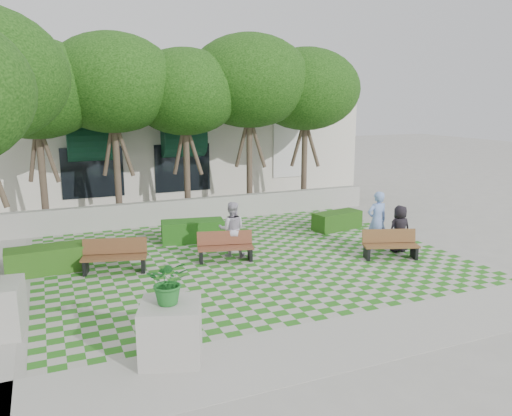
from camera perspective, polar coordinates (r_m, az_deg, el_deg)
name	(u,v)px	position (r m, az deg, el deg)	size (l,w,h in m)	color
ground	(261,268)	(14.26, 0.53, -6.85)	(90.00, 90.00, 0.00)	gray
lawn	(247,258)	(15.13, -1.00, -5.69)	(12.00, 12.00, 0.00)	#2B721E
sidewalk_south	(355,339)	(10.45, 11.28, -14.43)	(16.00, 2.00, 0.01)	#9E9B93
retaining_wall	(197,210)	(19.77, -6.71, -0.18)	(15.00, 0.36, 0.90)	#9E9B93
bench_east	(390,245)	(15.52, 15.09, -4.09)	(1.72, 1.06, 0.86)	brown
bench_mid	(225,247)	(14.79, -3.53, -4.48)	(1.72, 0.92, 0.86)	brown
bench_west	(115,257)	(14.34, -15.85, -5.36)	(1.83, 1.00, 0.91)	brown
hedge_east	(337,221)	(18.60, 9.25, -1.43)	(1.86, 0.74, 0.65)	#1E4612
hedge_midleft	(193,231)	(16.90, -7.23, -2.62)	(2.06, 0.82, 0.72)	#1C5015
hedge_west	(45,260)	(14.97, -22.94, -5.47)	(2.04, 0.82, 0.72)	#234E14
planter_front	(171,319)	(9.37, -9.74, -12.38)	(1.36, 1.36, 1.91)	#9E9B93
person_blue	(377,221)	(16.18, 13.65, -1.42)	(0.69, 0.45, 1.88)	#7C9EE3
person_dark	(400,229)	(16.17, 16.10, -2.30)	(0.72, 0.47, 1.48)	black
person_white	(232,229)	(15.12, -2.78, -2.43)	(0.82, 0.64, 1.68)	silver
tree_row	(146,85)	(18.65, -12.50, 13.52)	(17.70, 13.40, 7.41)	#47382B
building	(171,141)	(27.26, -9.69, 7.51)	(18.00, 8.92, 5.15)	beige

